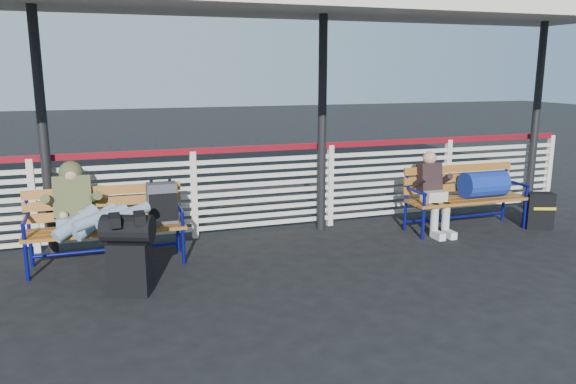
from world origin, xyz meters
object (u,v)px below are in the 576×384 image
object	(u,v)px
bench_left	(126,213)
traveler_man	(92,214)
bench_right	(475,187)
suitcase_side	(539,211)
luggage_stack	(129,251)
companion_person	(433,192)

from	to	relation	value
bench_left	traveler_man	bearing A→B (deg)	-137.47
bench_left	bench_right	distance (m)	4.85
traveler_man	bench_left	bearing A→B (deg)	42.53
traveler_man	suitcase_side	size ratio (longest dim) A/B	3.11
traveler_man	suitcase_side	bearing A→B (deg)	-0.26
luggage_stack	bench_right	world-z (taller)	bench_right
companion_person	bench_left	bearing A→B (deg)	179.01
luggage_stack	companion_person	distance (m)	4.29
bench_left	luggage_stack	bearing A→B (deg)	-91.53
luggage_stack	bench_left	distance (m)	1.04
luggage_stack	bench_left	xyz separation A→B (m)	(0.03, 1.03, 0.15)
bench_left	suitcase_side	bearing A→B (deg)	-3.67
bench_right	companion_person	bearing A→B (deg)	179.89
bench_right	bench_left	bearing A→B (deg)	179.14
luggage_stack	traveler_man	distance (m)	0.81
luggage_stack	suitcase_side	bearing A→B (deg)	28.20
traveler_man	luggage_stack	bearing A→B (deg)	-63.30
luggage_stack	traveler_man	world-z (taller)	traveler_man
luggage_stack	suitcase_side	xyz separation A→B (m)	(5.78, 0.66, -0.19)
bench_right	suitcase_side	world-z (taller)	bench_right
luggage_stack	bench_right	bearing A→B (deg)	32.78
traveler_man	companion_person	size ratio (longest dim) A/B	1.43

